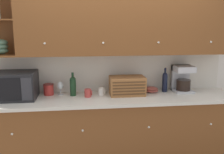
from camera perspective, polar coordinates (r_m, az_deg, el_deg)
The scene contains 14 objects.
wall_back at distance 3.39m, azimuth -0.51°, elevation 2.59°, with size 5.49×0.06×2.60m.
counter_unit at distance 3.30m, azimuth 0.20°, elevation -12.54°, with size 3.11×0.64×0.96m.
backsplash_panel at distance 3.37m, azimuth -0.44°, elevation 1.13°, with size 3.09×0.01×0.52m.
upper_cabinets at distance 3.16m, azimuth 3.04°, elevation 13.07°, with size 3.09×0.39×0.87m.
microwave at distance 3.24m, azimuth -21.52°, elevation -1.81°, with size 0.53×0.41×0.33m.
storage_canister at distance 3.30m, azimuth -14.28°, elevation -2.77°, with size 0.13×0.13×0.14m.
wine_glass at distance 3.26m, azimuth -11.72°, elevation -2.02°, with size 0.08×0.08×0.17m.
second_wine_bottle at distance 3.19m, azimuth -8.92°, elevation -1.86°, with size 0.08×0.08×0.30m.
mug_blue_second at distance 3.13m, azimuth -5.49°, elevation -3.66°, with size 0.10×0.08×0.10m.
mug at distance 3.20m, azimuth -2.42°, elevation -3.28°, with size 0.09×0.08×0.10m.
bread_box at distance 3.20m, azimuth 3.46°, elevation -2.00°, with size 0.44×0.28×0.24m.
bowl_stack_on_counter at distance 3.39m, azimuth 8.97°, elevation -2.84°, with size 0.19×0.19×0.07m.
wine_bottle at distance 3.42m, azimuth 11.99°, elevation -0.91°, with size 0.07×0.07×0.33m.
coffee_maker at distance 3.48m, azimuth 15.78°, elevation -0.36°, with size 0.25×0.25×0.35m.
Camera 1 is at (-0.38, -3.30, 1.82)m, focal length 40.00 mm.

